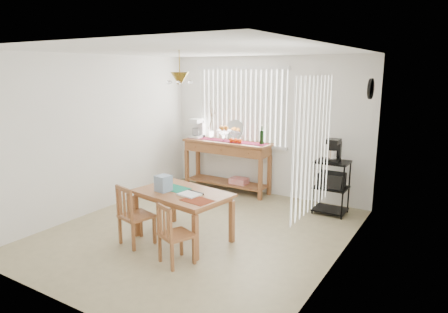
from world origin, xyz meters
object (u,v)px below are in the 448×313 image
Objects in this scene: wire_cart at (332,182)px; chair_right at (174,235)px; cart_items at (334,151)px; dining_table at (182,197)px; sideboard at (227,154)px; chair_left at (134,216)px.

wire_cart is 1.15× the size of chair_right.
chair_right is at bearing -111.67° from cart_items.
dining_table is (-1.46, -2.12, -0.45)m from cart_items.
cart_items is 0.47× the size of chair_right.
cart_items is 2.61m from dining_table.
chair_right is (0.36, -0.65, -0.23)m from dining_table.
chair_right is at bearing -61.00° from dining_table.
dining_table is 1.80× the size of chair_right.
sideboard is at bearing 109.07° from chair_right.
dining_table is at bearing -74.02° from sideboard.
sideboard is 1.26× the size of dining_table.
sideboard is 2.27× the size of chair_right.
dining_table is 1.66× the size of chair_left.
cart_items is 3.06m from chair_right.
sideboard reaches higher than chair_left.
cart_items reaches higher than chair_right.
wire_cart is at bearing 68.26° from chair_right.
dining_table is 0.78m from chair_right.
sideboard is at bearing 175.06° from cart_items.
sideboard is 2.82m from chair_left.
chair_left reaches higher than dining_table.
chair_left is at bearing 168.94° from chair_right.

